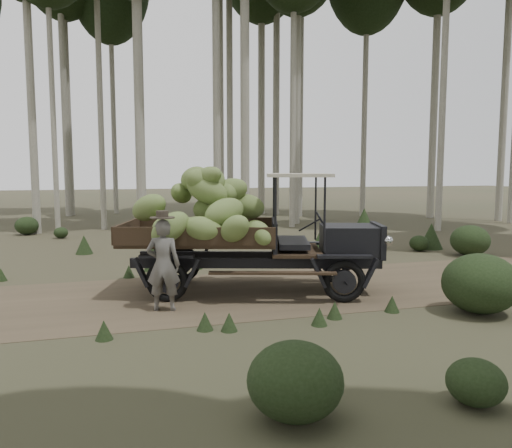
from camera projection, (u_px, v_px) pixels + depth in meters
name	position (u px, v px, depth m)	size (l,w,h in m)	color
ground	(150.00, 299.00, 9.85)	(120.00, 120.00, 0.00)	#473D2B
dirt_track	(150.00, 299.00, 9.85)	(70.00, 4.00, 0.01)	brown
banana_truck	(232.00, 218.00, 10.23)	(5.63, 3.29, 2.69)	black
farmer	(163.00, 264.00, 8.97)	(0.70, 0.56, 1.82)	#5A5752
undergrowth	(222.00, 286.00, 8.70)	(21.87, 23.11, 1.39)	#233319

